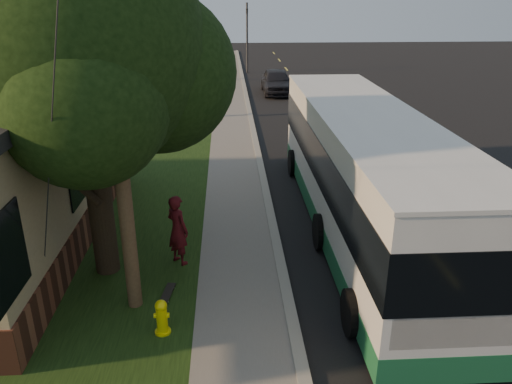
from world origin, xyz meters
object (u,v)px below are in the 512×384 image
leafy_tree (84,52)px  skateboard_main (168,293)px  fire_hydrant (162,317)px  utility_pole (113,93)px  dumpster (26,159)px  distant_car (276,81)px  bare_tree_far (202,54)px  skateboarder (178,230)px  bare_tree_near (183,78)px  transit_bus (364,170)px  traffic_signal (247,33)px

leafy_tree → skateboard_main: 5.44m
fire_hydrant → utility_pole: size_ratio=0.08×
dumpster → distant_car: bearing=55.1°
bare_tree_far → skateboarder: bearing=-88.9°
fire_hydrant → bare_tree_near: 18.10m
leafy_tree → bare_tree_far: size_ratio=1.94×
skateboard_main → dumpster: bearing=125.9°
fire_hydrant → transit_bus: size_ratio=0.06×
distant_car → dumpster: bearing=-125.2°
utility_pole → skateboard_main: size_ratio=11.29×
traffic_signal → skateboard_main: size_ratio=6.85×
distant_car → fire_hydrant: bearing=-100.9°
utility_pole → leafy_tree: bearing=117.6°
traffic_signal → distant_car: traffic_signal is taller
transit_bus → dumpster: size_ratio=8.56×
transit_bus → skateboard_main: bearing=-148.4°
traffic_signal → distant_car: bearing=-80.2°
traffic_signal → distant_car: 9.48m
fire_hydrant → dumpster: dumpster is taller
fire_hydrant → utility_pole: utility_pole is taller
fire_hydrant → bare_tree_near: (-0.90, 18.00, 1.72)m
leafy_tree → bare_tree_near: 15.66m
fire_hydrant → leafy_tree: size_ratio=0.09×
skateboarder → fire_hydrant: bearing=132.7°
utility_pole → transit_bus: bearing=30.9°
bare_tree_far → traffic_signal: traffic_signal is taller
traffic_signal → transit_bus: size_ratio=0.44×
fire_hydrant → skateboarder: bearing=87.9°
utility_pole → dumpster: size_ratio=6.16×
bare_tree_near → distant_car: size_ratio=0.93×
bare_tree_near → skateboard_main: 16.84m
fire_hydrant → leafy_tree: (-1.57, 2.65, 4.73)m
utility_pole → transit_bus: size_ratio=0.72×
leafy_tree → traffic_signal: size_ratio=1.42×
bare_tree_near → distant_car: 9.00m
leafy_tree → bare_tree_far: leafy_tree is taller
utility_pole → traffic_signal: bearing=83.4°
skateboarder → distant_car: skateboarder is taller
bare_tree_far → distant_car: 7.25m
fire_hydrant → traffic_signal: size_ratio=0.13×
leafy_tree → traffic_signal: leafy_tree is taller
traffic_signal → transit_bus: (1.95, -29.56, -1.35)m
bare_tree_near → transit_bus: bearing=-66.3°
leafy_tree → distant_car: leafy_tree is taller
fire_hydrant → transit_bus: (5.05, 4.44, 1.38)m
skateboard_main → bare_tree_near: bearing=92.9°
bare_tree_far → transit_bus: (5.45, -25.56, -0.19)m
leafy_tree → skateboard_main: (1.53, -1.35, -5.04)m
bare_tree_near → bare_tree_far: (0.50, 12.00, -0.15)m
utility_pole → leafy_tree: 1.94m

